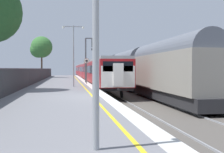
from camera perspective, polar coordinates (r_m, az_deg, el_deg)
The scene contains 8 objects.
ground at distance 17.72m, azimuth 5.84°, elevation -5.75°, with size 17.40×110.00×1.21m.
commuter_train_at_platform at distance 54.24m, azimuth -4.72°, elevation 1.16°, with size 2.83×64.56×3.81m.
freight_train_adjacent_track at distance 45.79m, azimuth 1.10°, elevation 1.63°, with size 2.60×61.81×4.91m.
signal_gantry at distance 34.40m, azimuth -4.81°, elevation 4.33°, with size 1.10×0.24×5.31m.
speed_limit_sign at distance 31.10m, azimuth -5.04°, elevation 1.79°, with size 0.59×0.08×2.78m.
platform_lamp_mid at distance 26.72m, azimuth -7.66°, elevation 5.12°, with size 2.00×0.20×5.60m.
platform_back_fence at distance 17.39m, azimuth -20.88°, elevation -1.06°, with size 0.07×99.00×1.68m.
background_tree_left at distance 54.65m, azimuth -13.97°, elevation 5.53°, with size 4.04×3.92×7.59m.
Camera 1 is at (-1.83, -16.99, 1.65)m, focal length 46.13 mm.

